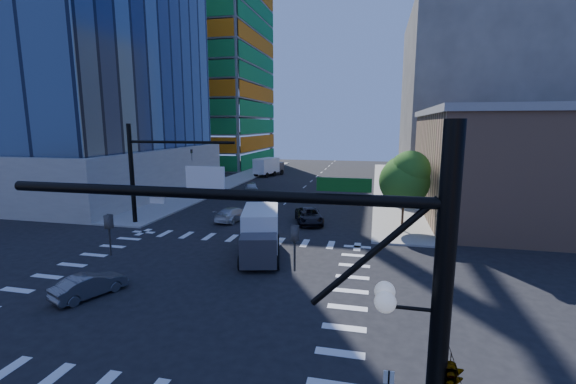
# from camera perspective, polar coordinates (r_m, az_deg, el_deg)

# --- Properties ---
(ground) EXTENTS (160.00, 160.00, 0.00)m
(ground) POSITION_cam_1_polar(r_m,az_deg,el_deg) (23.49, -14.09, -13.01)
(ground) COLOR black
(ground) RESTS_ON ground
(road_markings) EXTENTS (20.00, 20.00, 0.01)m
(road_markings) POSITION_cam_1_polar(r_m,az_deg,el_deg) (23.49, -14.10, -13.00)
(road_markings) COLOR silver
(road_markings) RESTS_ON ground
(sidewalk_ne) EXTENTS (5.00, 60.00, 0.15)m
(sidewalk_ne) POSITION_cam_1_polar(r_m,az_deg,el_deg) (59.90, 15.03, 0.98)
(sidewalk_ne) COLOR gray
(sidewalk_ne) RESTS_ON ground
(sidewalk_nw) EXTENTS (5.00, 60.00, 0.15)m
(sidewalk_nw) POSITION_cam_1_polar(r_m,az_deg,el_deg) (63.98, -7.94, 1.78)
(sidewalk_nw) COLOR gray
(sidewalk_nw) RESTS_ON ground
(construction_building) EXTENTS (25.16, 34.50, 70.60)m
(construction_building) POSITION_cam_1_polar(r_m,az_deg,el_deg) (90.72, -12.49, 19.59)
(construction_building) COLOR gray
(construction_building) RESTS_ON ground
(commercial_building) EXTENTS (20.50, 22.50, 10.60)m
(commercial_building) POSITION_cam_1_polar(r_m,az_deg,el_deg) (43.95, 32.71, 3.50)
(commercial_building) COLOR #A87D61
(commercial_building) RESTS_ON ground
(bg_building_ne) EXTENTS (24.00, 30.00, 28.00)m
(bg_building_ne) POSITION_cam_1_polar(r_m,az_deg,el_deg) (76.24, 26.35, 12.66)
(bg_building_ne) COLOR #5B5552
(bg_building_ne) RESTS_ON ground
(signal_mast_se) EXTENTS (10.51, 2.48, 9.00)m
(signal_mast_se) POSITION_cam_1_polar(r_m,az_deg,el_deg) (8.69, 15.41, -18.09)
(signal_mast_se) COLOR black
(signal_mast_se) RESTS_ON sidewalk_se
(signal_mast_nw) EXTENTS (10.20, 0.40, 9.00)m
(signal_mast_nw) POSITION_cam_1_polar(r_m,az_deg,el_deg) (36.85, -20.29, 3.80)
(signal_mast_nw) COLOR black
(signal_mast_nw) RESTS_ON sidewalk_nw
(tree_south) EXTENTS (4.16, 4.16, 6.82)m
(tree_south) POSITION_cam_1_polar(r_m,az_deg,el_deg) (33.46, 17.11, 2.02)
(tree_south) COLOR #382316
(tree_south) RESTS_ON sidewalk_ne
(tree_north) EXTENTS (3.54, 3.52, 5.78)m
(tree_north) POSITION_cam_1_polar(r_m,az_deg,el_deg) (45.45, 16.39, 3.15)
(tree_north) COLOR #382316
(tree_north) RESTS_ON sidewalk_ne
(car_nb_far) EXTENTS (3.60, 5.38, 1.37)m
(car_nb_far) POSITION_cam_1_polar(r_m,az_deg,el_deg) (35.84, 3.12, -3.56)
(car_nb_far) COLOR black
(car_nb_far) RESTS_ON ground
(car_sb_near) EXTENTS (2.90, 4.86, 1.32)m
(car_sb_near) POSITION_cam_1_polar(r_m,az_deg,el_deg) (37.09, -8.05, -3.23)
(car_sb_near) COLOR silver
(car_sb_near) RESTS_ON ground
(car_sb_mid) EXTENTS (3.10, 4.54, 1.43)m
(car_sb_mid) POSITION_cam_1_polar(r_m,az_deg,el_deg) (52.35, -5.50, 0.74)
(car_sb_mid) COLOR #ABAFB3
(car_sb_mid) RESTS_ON ground
(car_sb_cross) EXTENTS (2.67, 3.98, 1.24)m
(car_sb_cross) POSITION_cam_1_polar(r_m,az_deg,el_deg) (23.56, -27.31, -12.16)
(car_sb_cross) COLOR #535459
(car_sb_cross) RESTS_ON ground
(box_truck_near) EXTENTS (4.04, 6.56, 3.20)m
(box_truck_near) POSITION_cam_1_polar(r_m,az_deg,el_deg) (26.62, -4.13, -6.73)
(box_truck_near) COLOR black
(box_truck_near) RESTS_ON ground
(box_truck_far) EXTENTS (4.35, 6.62, 3.21)m
(box_truck_far) POSITION_cam_1_polar(r_m,az_deg,el_deg) (69.34, -2.76, 3.61)
(box_truck_far) COLOR black
(box_truck_far) RESTS_ON ground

